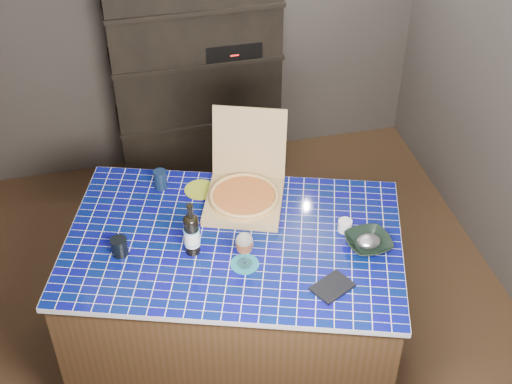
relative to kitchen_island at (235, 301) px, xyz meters
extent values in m
plane|color=#513522|center=(0.11, 0.36, -0.48)|extent=(3.50, 3.50, 0.00)
plane|color=#4C4642|center=(0.11, 2.11, 0.77)|extent=(3.50, 0.00, 3.50)
cube|color=black|center=(0.11, 1.89, 0.42)|extent=(1.20, 0.40, 1.80)
cube|color=black|center=(0.36, 1.84, 0.64)|extent=(0.40, 0.32, 0.12)
cube|color=#472C1C|center=(0.00, 0.00, -0.02)|extent=(1.96, 1.55, 0.93)
cube|color=#05144E|center=(0.00, 0.00, 0.46)|extent=(2.01, 1.60, 0.03)
cube|color=tan|center=(0.11, 0.26, 0.50)|extent=(0.53, 0.53, 0.05)
cube|color=tan|center=(0.20, 0.50, 0.73)|extent=(0.42, 0.23, 0.41)
cylinder|color=tan|center=(0.11, 0.26, 0.53)|extent=(0.38, 0.38, 0.01)
cylinder|color=maroon|center=(0.11, 0.26, 0.54)|extent=(0.33, 0.33, 0.01)
torus|color=tan|center=(0.11, 0.26, 0.55)|extent=(0.38, 0.38, 0.02)
cylinder|color=black|center=(-0.22, -0.04, 0.59)|extent=(0.08, 0.08, 0.22)
ellipsoid|color=black|center=(-0.22, -0.04, 0.70)|extent=(0.08, 0.08, 0.04)
cylinder|color=black|center=(-0.22, -0.04, 0.75)|extent=(0.03, 0.03, 0.09)
cylinder|color=white|center=(-0.22, -0.04, 0.58)|extent=(0.08, 0.08, 0.10)
cylinder|color=#3E98D4|center=(-0.22, -0.04, 0.55)|extent=(0.08, 0.08, 0.01)
cylinder|color=#3E98D4|center=(-0.22, -0.04, 0.63)|extent=(0.08, 0.08, 0.01)
cylinder|color=#166775|center=(0.02, -0.20, 0.48)|extent=(0.14, 0.14, 0.01)
cylinder|color=white|center=(0.02, -0.20, 0.49)|extent=(0.08, 0.08, 0.01)
cylinder|color=white|center=(0.02, -0.20, 0.53)|extent=(0.01, 0.01, 0.09)
ellipsoid|color=white|center=(0.02, -0.20, 0.63)|extent=(0.09, 0.09, 0.12)
cylinder|color=#C4671F|center=(0.02, -0.20, 0.62)|extent=(0.07, 0.07, 0.06)
cylinder|color=white|center=(0.02, -0.20, 0.65)|extent=(0.08, 0.08, 0.02)
cylinder|color=black|center=(-0.59, 0.03, 0.53)|extent=(0.09, 0.09, 0.10)
cube|color=black|center=(0.40, -0.45, 0.49)|extent=(0.23, 0.21, 0.02)
imported|color=black|center=(0.66, -0.21, 0.51)|extent=(0.25, 0.25, 0.06)
ellipsoid|color=silver|center=(0.66, -0.21, 0.52)|extent=(0.13, 0.11, 0.06)
cylinder|color=silver|center=(0.59, -0.06, 0.51)|extent=(0.07, 0.07, 0.06)
cylinder|color=#0E1B32|center=(-0.32, 0.52, 0.54)|extent=(0.07, 0.07, 0.11)
cylinder|color=#8DA022|center=(-0.10, 0.44, 0.48)|extent=(0.18, 0.18, 0.01)
camera|label=1|loc=(-0.50, -2.68, 3.03)|focal=50.00mm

